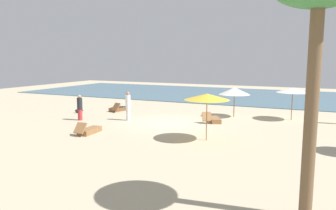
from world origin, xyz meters
TOP-DOWN VIEW (x-y plane):
  - ground_plane at (0.00, 0.00)m, footprint 60.00×60.00m
  - ocean_water at (0.00, 17.00)m, footprint 48.00×16.00m
  - umbrella_0 at (3.46, -3.07)m, footprint 2.24×2.24m
  - umbrella_1 at (3.10, 3.94)m, footprint 2.13×2.13m
  - umbrella_2 at (6.80, 4.46)m, footprint 2.08×2.08m
  - lounger_0 at (-5.53, 2.66)m, footprint 1.05×1.78m
  - lounger_1 at (2.41, 1.57)m, footprint 1.29×1.77m
  - lounger_2 at (-2.73, -4.38)m, footprint 0.71×1.73m
  - person_1 at (-2.84, -0.25)m, footprint 0.44×0.44m
  - person_2 at (-5.72, -1.54)m, footprint 0.46×0.46m
  - dog at (-7.74, 0.73)m, footprint 0.60×0.62m

SIDE VIEW (x-z plane):
  - ground_plane at x=0.00m, z-range 0.00..0.00m
  - ocean_water at x=0.00m, z-range 0.00..0.06m
  - dog at x=-7.74m, z-range 0.01..0.32m
  - lounger_2 at x=-2.73m, z-range -0.17..0.51m
  - lounger_1 at x=2.41m, z-range -0.18..0.52m
  - lounger_0 at x=-5.53m, z-range -0.17..0.53m
  - person_2 at x=-5.72m, z-range 0.00..1.67m
  - person_1 at x=-2.84m, z-range 0.02..1.91m
  - umbrella_1 at x=3.10m, z-range 0.78..2.82m
  - umbrella_2 at x=6.80m, z-range 0.90..3.04m
  - umbrella_0 at x=3.46m, z-range 1.01..3.33m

